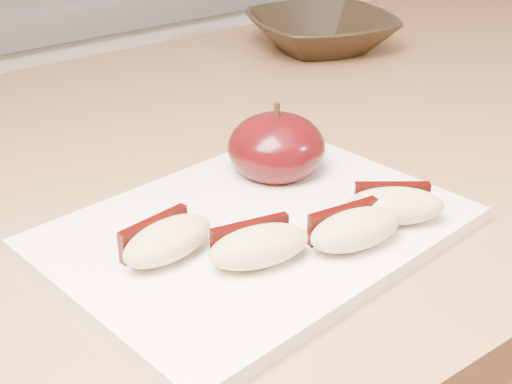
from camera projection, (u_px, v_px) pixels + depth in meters
cutting_board at (256, 230)px, 0.50m from camera, size 0.30×0.24×0.01m
apple_half at (276, 148)px, 0.57m from camera, size 0.10×0.10×0.07m
apple_wedge_a at (167, 240)px, 0.46m from camera, size 0.07×0.04×0.02m
apple_wedge_b at (258, 245)px, 0.45m from camera, size 0.07×0.05×0.02m
apple_wedge_c at (354, 228)px, 0.47m from camera, size 0.07×0.04×0.02m
apple_wedge_d at (395, 205)px, 0.50m from camera, size 0.07×0.07×0.02m
bowl at (321, 32)px, 0.90m from camera, size 0.22×0.22×0.04m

